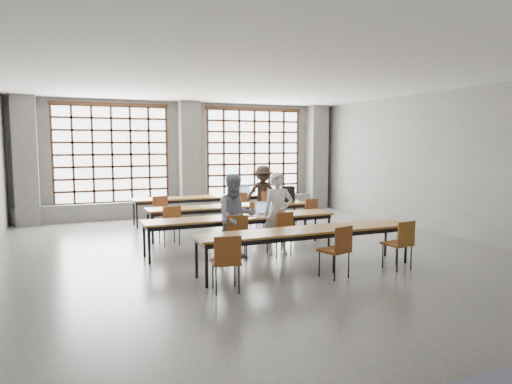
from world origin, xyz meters
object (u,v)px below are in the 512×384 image
(chair_front_left, at_px, (237,232))
(plastic_bag, at_px, (234,190))
(desk_row_b, at_px, (230,208))
(student_male, at_px, (278,213))
(chair_back_left, at_px, (159,209))
(student_back, at_px, (263,193))
(phone, at_px, (251,216))
(desk_row_d, at_px, (307,233))
(chair_near_mid, at_px, (338,246))
(mouse, at_px, (283,213))
(green_box, at_px, (237,214))
(chair_back_mid, at_px, (239,204))
(chair_near_right, at_px, (401,240))
(chair_back_right, at_px, (265,203))
(laptop_front, at_px, (264,211))
(laptop_back, at_px, (247,192))
(chair_mid_right, at_px, (308,212))
(chair_mid_centre, at_px, (255,216))
(chair_near_left, at_px, (226,258))
(red_pouch, at_px, (226,259))
(chair_front_right, at_px, (281,229))
(backpack, at_px, (288,194))
(chair_mid_left, at_px, (170,221))
(desk_row_a, at_px, (204,199))
(student_female, at_px, (236,216))
(desk_row_c, at_px, (241,219))

(chair_front_left, bearing_deg, plastic_bag, 70.87)
(desk_row_b, relative_size, student_male, 2.43)
(chair_back_left, xyz_separation_m, student_back, (3.00, 0.13, 0.26))
(chair_front_left, distance_m, phone, 0.75)
(desk_row_d, distance_m, chair_near_mid, 0.68)
(student_male, height_order, mouse, student_male)
(desk_row_b, distance_m, green_box, 1.70)
(chair_back_mid, height_order, chair_near_right, same)
(desk_row_b, distance_m, chair_back_right, 2.12)
(laptop_front, distance_m, green_box, 0.61)
(chair_near_right, height_order, mouse, chair_near_right)
(chair_near_mid, bearing_deg, student_back, 78.70)
(chair_back_right, relative_size, chair_near_right, 1.00)
(chair_back_right, distance_m, laptop_back, 0.83)
(mouse, bearing_deg, chair_mid_right, 42.23)
(desk_row_d, distance_m, mouse, 1.78)
(desk_row_b, distance_m, chair_mid_centre, 0.76)
(laptop_back, bearing_deg, chair_back_mid, -125.60)
(desk_row_b, xyz_separation_m, chair_near_left, (-1.51, -4.11, -0.13))
(red_pouch, bearing_deg, green_box, 65.65)
(desk_row_d, xyz_separation_m, red_pouch, (-1.70, -0.55, -0.16))
(chair_front_right, bearing_deg, chair_near_left, -134.93)
(mouse, relative_size, red_pouch, 0.49)
(chair_near_right, xyz_separation_m, backpack, (-0.12, 4.16, 0.39))
(chair_mid_left, bearing_deg, desk_row_a, 59.89)
(chair_mid_left, height_order, laptop_back, laptop_back)
(desk_row_a, bearing_deg, chair_mid_centre, -80.46)
(backpack, distance_m, plastic_bag, 2.17)
(desk_row_d, distance_m, chair_front_right, 1.14)
(mouse, relative_size, phone, 0.75)
(chair_mid_centre, distance_m, student_female, 1.94)
(desk_row_a, height_order, desk_row_c, same)
(chair_near_mid, distance_m, student_female, 2.20)
(student_back, distance_m, plastic_bag, 0.89)
(student_male, bearing_deg, chair_mid_left, 151.08)
(chair_front_left, bearing_deg, chair_near_mid, -57.75)
(chair_near_left, xyz_separation_m, phone, (1.32, 2.29, 0.20))
(desk_row_c, xyz_separation_m, chair_mid_right, (2.18, 1.10, -0.13))
(student_male, relative_size, phone, 12.69)
(mouse, bearing_deg, red_pouch, -132.27)
(chair_back_right, xyz_separation_m, green_box, (-1.98, -3.05, 0.24))
(backpack, bearing_deg, student_male, -111.10)
(desk_row_c, height_order, chair_front_left, chair_front_left)
(chair_mid_left, relative_size, chair_near_mid, 1.00)
(desk_row_b, height_order, chair_near_right, chair_near_right)
(plastic_bag, bearing_deg, chair_mid_left, -132.00)
(desk_row_a, distance_m, student_back, 1.68)
(laptop_front, bearing_deg, chair_mid_left, 151.13)
(chair_back_right, distance_m, student_male, 3.88)
(chair_mid_left, relative_size, chair_near_left, 1.00)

